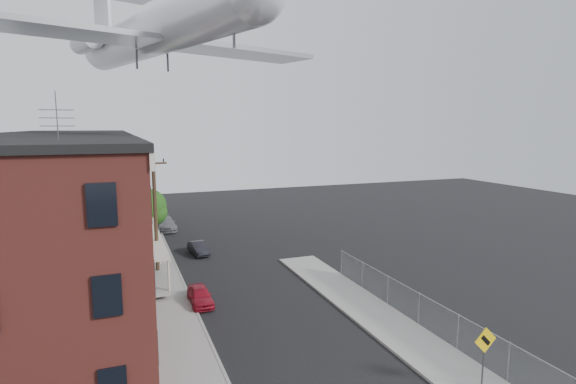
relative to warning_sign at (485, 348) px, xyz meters
name	(u,v)px	position (x,y,z in m)	size (l,w,h in m)	color
sidewalk_left	(153,256)	(-11.10, 25.03, -1.82)	(3.00, 62.00, 0.12)	gray
sidewalk_right	(385,322)	(-0.10, 7.03, -1.82)	(3.00, 26.00, 0.12)	gray
curb_left	(171,254)	(-9.65, 25.03, -1.81)	(0.15, 62.00, 0.14)	gray
curb_right	(362,326)	(-1.55, 7.03, -1.81)	(0.15, 26.00, 0.14)	gray
corner_building	(20,262)	(-17.60, 8.03, 3.28)	(10.31, 12.30, 12.15)	black
row_house_a	(50,219)	(-17.56, 17.53, 3.25)	(11.98, 7.00, 10.30)	slate
row_house_b	(62,202)	(-17.56, 24.53, 3.25)	(11.98, 7.00, 10.30)	gray
row_house_c	(70,190)	(-17.56, 31.53, 3.25)	(11.98, 7.00, 10.30)	slate
row_house_d	(76,181)	(-17.56, 38.53, 3.25)	(11.98, 7.00, 10.30)	gray
row_house_e	(81,174)	(-17.56, 45.53, 3.25)	(11.98, 7.00, 10.30)	slate
chainlink_fence	(419,309)	(1.40, 6.03, -0.89)	(0.06, 18.06, 1.90)	gray
warning_sign	(485,348)	(0.00, 0.00, 0.00)	(1.10, 0.11, 2.80)	#515156
utility_pole	(155,215)	(-11.20, 19.03, 2.79)	(1.80, 0.26, 9.00)	black
street_tree	(150,208)	(-10.87, 28.95, 1.57)	(3.22, 3.20, 5.20)	black
car_near	(200,296)	(-9.20, 13.36, -1.33)	(1.31, 3.25, 1.11)	maroon
car_mid	(198,248)	(-7.40, 24.29, -1.35)	(1.13, 3.24, 1.07)	black
car_far	(166,223)	(-9.03, 34.69, -1.20)	(1.90, 4.68, 1.36)	slate
airplane	(154,33)	(-10.37, 24.05, 16.06)	(25.38, 29.05, 8.43)	silver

